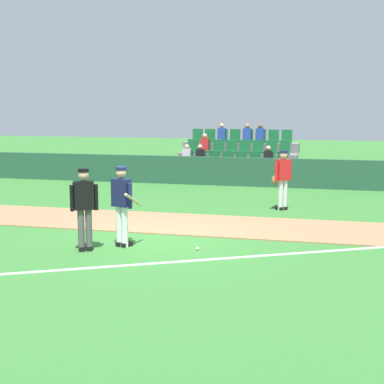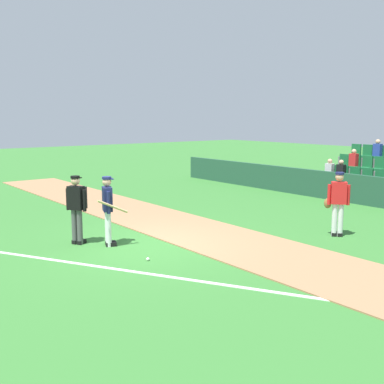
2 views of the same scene
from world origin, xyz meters
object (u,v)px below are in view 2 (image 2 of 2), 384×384
(batter_navy_jersey, at_px, (108,208))
(runner_red_jersey, at_px, (338,202))
(umpire_home_plate, at_px, (77,206))
(baseball, at_px, (148,259))

(batter_navy_jersey, relative_size, runner_red_jersey, 1.00)
(umpire_home_plate, relative_size, baseball, 23.78)
(batter_navy_jersey, xyz_separation_m, runner_red_jersey, (2.96, 5.35, -0.01))
(umpire_home_plate, xyz_separation_m, baseball, (2.31, 0.63, -0.96))
(batter_navy_jersey, distance_m, umpire_home_plate, 0.83)
(baseball, bearing_deg, umpire_home_plate, -164.66)
(batter_navy_jersey, xyz_separation_m, umpire_home_plate, (-0.64, -0.53, 0.03))
(batter_navy_jersey, height_order, runner_red_jersey, same)
(umpire_home_plate, height_order, baseball, umpire_home_plate)
(umpire_home_plate, bearing_deg, baseball, 15.34)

